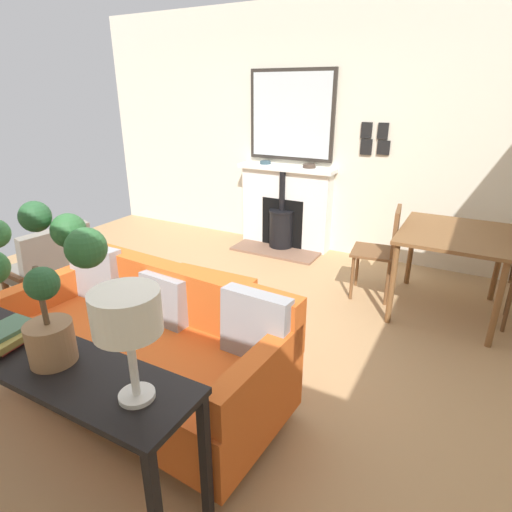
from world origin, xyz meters
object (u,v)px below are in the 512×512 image
at_px(sofa, 147,347).
at_px(dining_chair_near_fireplace, 384,246).
at_px(ottoman, 198,302).
at_px(console_table, 32,367).
at_px(mantel_bowl_near, 265,162).
at_px(armchair_accent, 49,264).
at_px(table_lamp_far_end, 127,317).
at_px(mantel_bowl_far, 309,166).
at_px(fireplace, 285,212).
at_px(potted_plant, 48,277).
at_px(dining_table, 454,243).
at_px(book_stack, 7,335).

xyz_separation_m(sofa, dining_chair_near_fireplace, (-2.14, 0.98, 0.16)).
xyz_separation_m(ottoman, console_table, (1.53, 0.20, 0.43)).
height_order(mantel_bowl_near, armchair_accent, mantel_bowl_near).
bearing_deg(console_table, sofa, 179.62).
distance_m(sofa, table_lamp_far_end, 1.23).
bearing_deg(armchair_accent, dining_chair_near_fireplace, 124.31).
distance_m(mantel_bowl_far, ottoman, 2.33).
distance_m(fireplace, ottoman, 2.19).
relative_size(mantel_bowl_far, ottoman, 0.19).
bearing_deg(dining_chair_near_fireplace, console_table, -19.08).
relative_size(potted_plant, dining_chair_near_fireplace, 0.76).
xyz_separation_m(dining_table, dining_chair_near_fireplace, (-0.01, -0.57, -0.13)).
bearing_deg(fireplace, table_lamp_far_end, 16.24).
distance_m(potted_plant, dining_table, 3.16).
bearing_deg(armchair_accent, sofa, 73.49).
xyz_separation_m(mantel_bowl_far, console_table, (3.72, 0.13, -0.37)).
height_order(sofa, book_stack, sofa).
relative_size(armchair_accent, book_stack, 2.84).
relative_size(fireplace, book_stack, 4.20).
height_order(armchair_accent, console_table, armchair_accent).
bearing_deg(book_stack, mantel_bowl_far, 179.83).
height_order(mantel_bowl_far, book_stack, mantel_bowl_far).
bearing_deg(ottoman, table_lamp_far_end, 29.16).
distance_m(armchair_accent, dining_table, 3.49).
bearing_deg(table_lamp_far_end, ottoman, -150.84).
bearing_deg(potted_plant, table_lamp_far_end, 84.13).
bearing_deg(mantel_bowl_far, fireplace, -86.02).
relative_size(console_table, potted_plant, 2.60).
xyz_separation_m(ottoman, dining_table, (-1.31, 1.76, 0.41)).
relative_size(mantel_bowl_near, table_lamp_far_end, 0.29).
height_order(dining_table, dining_chair_near_fireplace, dining_chair_near_fireplace).
bearing_deg(dining_chair_near_fireplace, dining_table, 88.96).
height_order(mantel_bowl_far, console_table, mantel_bowl_far).
relative_size(table_lamp_far_end, dining_chair_near_fireplace, 0.51).
bearing_deg(ottoman, sofa, 13.91).
height_order(sofa, armchair_accent, sofa).
distance_m(sofa, potted_plant, 1.05).
xyz_separation_m(armchair_accent, dining_chair_near_fireplace, (-1.69, 2.48, 0.06)).
bearing_deg(sofa, dining_chair_near_fireplace, 155.29).
bearing_deg(armchair_accent, mantel_bowl_far, 151.99).
bearing_deg(dining_chair_near_fireplace, mantel_bowl_far, -127.85).
bearing_deg(dining_chair_near_fireplace, fireplace, -121.07).
distance_m(fireplace, mantel_bowl_far, 0.66).
relative_size(console_table, dining_chair_near_fireplace, 1.97).
height_order(mantel_bowl_near, dining_table, mantel_bowl_near).
distance_m(ottoman, dining_chair_near_fireplace, 1.80).
xyz_separation_m(book_stack, dining_table, (-2.85, 1.70, -0.15)).
xyz_separation_m(potted_plant, dining_chair_near_fireplace, (-2.81, 0.81, -0.63)).
height_order(mantel_bowl_far, dining_chair_near_fireplace, mantel_bowl_far).
relative_size(ottoman, book_stack, 2.72).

